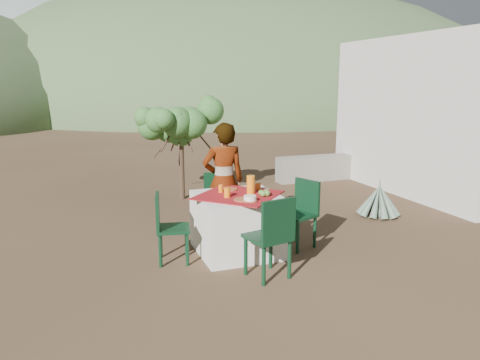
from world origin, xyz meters
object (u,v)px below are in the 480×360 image
object	(u,v)px
table	(238,224)
guesthouse	(462,115)
chair_near	(272,234)
agave	(379,201)
juice_pitcher	(251,184)
person	(224,181)
chair_left	(167,225)
shrub_tree	(183,129)
chair_right	(301,210)
chair_far	(218,199)

from	to	relation	value
table	guesthouse	size ratio (longest dim) A/B	0.31
chair_near	agave	size ratio (longest dim) A/B	1.27
juice_pitcher	person	bearing A→B (deg)	104.30
chair_left	shrub_tree	xyz separation A→B (m)	(0.91, 3.08, 0.84)
chair_right	shrub_tree	xyz separation A→B (m)	(-0.87, 3.10, 0.82)
shrub_tree	agave	xyz separation A→B (m)	(2.72, -2.26, -1.06)
chair_far	guesthouse	size ratio (longest dim) A/B	0.20
table	chair_right	xyz separation A→B (m)	(0.86, -0.06, 0.11)
chair_near	chair_right	distance (m)	1.17
table	person	bearing A→B (deg)	89.04
shrub_tree	agave	bearing A→B (deg)	-39.67
guesthouse	juice_pitcher	xyz separation A→B (m)	(-5.33, -2.02, -0.62)
chair_right	person	size ratio (longest dim) A/B	0.55
chair_far	shrub_tree	bearing A→B (deg)	102.22
table	chair_near	distance (m)	0.94
chair_near	chair_right	size ratio (longest dim) A/B	1.05
shrub_tree	chair_right	bearing A→B (deg)	-74.29
guesthouse	juice_pitcher	size ratio (longest dim) A/B	18.23
person	guesthouse	bearing A→B (deg)	-162.22
guesthouse	juice_pitcher	distance (m)	5.73
table	person	distance (m)	0.78
chair_left	chair_right	xyz separation A→B (m)	(1.79, -0.03, 0.02)
person	table	bearing A→B (deg)	92.68
table	chair_left	bearing A→B (deg)	-177.89
chair_right	agave	world-z (taller)	chair_right
person	guesthouse	size ratio (longest dim) A/B	0.39
chair_left	juice_pitcher	xyz separation A→B (m)	(1.10, 0.05, 0.41)
shrub_tree	chair_near	bearing A→B (deg)	-88.89
table	chair_far	world-z (taller)	chair_far
table	person	world-z (taller)	person
person	juice_pitcher	world-z (taller)	person
chair_near	table	bearing A→B (deg)	-99.01
chair_left	guesthouse	size ratio (longest dim) A/B	0.20
chair_right	juice_pitcher	bearing A→B (deg)	-117.53
table	chair_left	world-z (taller)	chair_left
person	chair_right	bearing A→B (deg)	143.80
chair_near	guesthouse	size ratio (longest dim) A/B	0.22
chair_left	chair_right	bearing A→B (deg)	-79.77
chair_right	juice_pitcher	size ratio (longest dim) A/B	3.87
chair_left	chair_near	bearing A→B (deg)	-120.87
chair_far	chair_left	xyz separation A→B (m)	(-0.94, -0.99, 0.00)
chair_far	table	bearing A→B (deg)	-79.84
chair_near	guesthouse	distance (m)	6.26
chair_right	chair_near	bearing A→B (deg)	-63.94
person	shrub_tree	bearing A→B (deg)	-85.83
table	chair_right	size ratio (longest dim) A/B	1.46
chair_right	guesthouse	bearing A→B (deg)	93.03
table	chair_right	distance (m)	0.87
person	juice_pitcher	xyz separation A→B (m)	(0.16, -0.63, 0.07)
chair_near	chair_far	bearing A→B (deg)	-101.69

